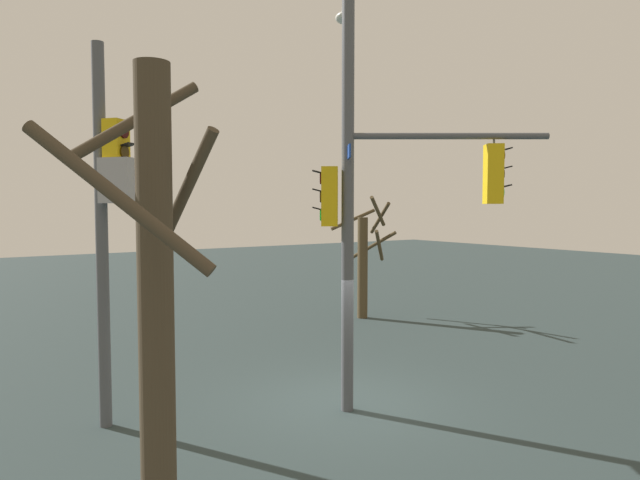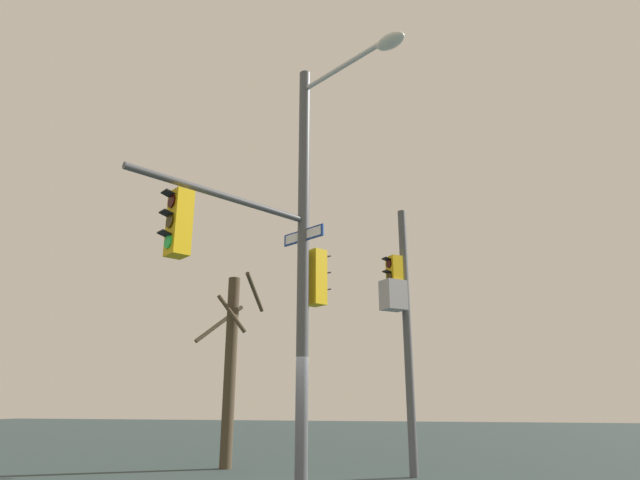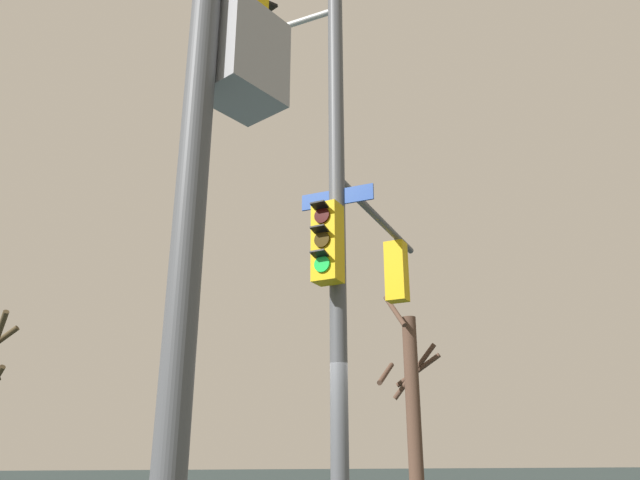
{
  "view_description": "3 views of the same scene",
  "coord_description": "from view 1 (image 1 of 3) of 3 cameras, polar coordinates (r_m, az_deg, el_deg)",
  "views": [
    {
      "loc": [
        8.61,
        -6.46,
        3.86
      ],
      "look_at": [
        -0.2,
        -0.48,
        3.23
      ],
      "focal_mm": 31.42,
      "sensor_mm": 36.0,
      "label": 1
    },
    {
      "loc": [
        -2.07,
        9.46,
        1.72
      ],
      "look_at": [
        -0.16,
        0.31,
        4.59
      ],
      "focal_mm": 29.57,
      "sensor_mm": 36.0,
      "label": 2
    },
    {
      "loc": [
        -1.25,
        -7.81,
        1.44
      ],
      "look_at": [
        -0.07,
        -0.72,
        3.99
      ],
      "focal_mm": 33.19,
      "sensor_mm": 36.0,
      "label": 3
    }
  ],
  "objects": [
    {
      "name": "bare_tree_corner",
      "position": [
        5.5,
        -16.42,
        -8.34
      ],
      "size": [
        1.83,
        1.8,
        5.19
      ],
      "color": "#453929",
      "rests_on": "ground"
    },
    {
      "name": "bare_tree_behind_pole",
      "position": [
        19.52,
        4.58,
        -1.92
      ],
      "size": [
        2.12,
        1.88,
        4.23
      ],
      "color": "#4B3D27",
      "rests_on": "ground"
    },
    {
      "name": "secondary_pole_assembly",
      "position": [
        10.25,
        -20.52,
        3.65
      ],
      "size": [
        0.77,
        0.73,
        6.66
      ],
      "rotation": [
        0.0,
        0.0,
        0.71
      ],
      "color": "#4C4F54",
      "rests_on": "ground"
    },
    {
      "name": "ground_plane",
      "position": [
        11.43,
        2.65,
        -16.35
      ],
      "size": [
        80.0,
        80.0,
        0.0
      ],
      "primitive_type": "plane",
      "color": "#2A3738"
    },
    {
      "name": "main_signal_pole_assembly",
      "position": [
        10.65,
        5.37,
        7.58
      ],
      "size": [
        4.43,
        3.69,
        8.56
      ],
      "rotation": [
        0.0,
        0.0,
        0.97
      ],
      "color": "#4C4F54",
      "rests_on": "ground"
    }
  ]
}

